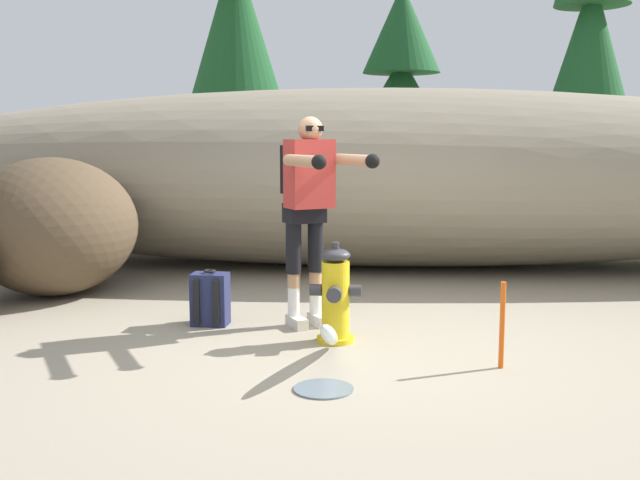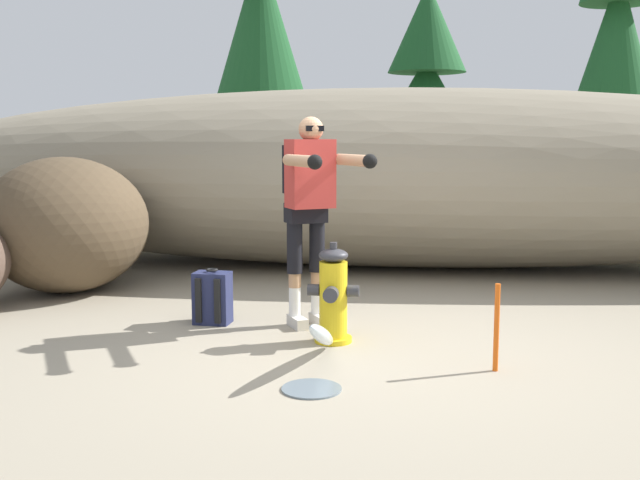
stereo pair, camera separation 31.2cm
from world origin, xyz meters
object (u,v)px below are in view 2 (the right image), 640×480
Objects in this scene: utility_worker at (310,194)px; survey_stake at (497,328)px; fire_hydrant at (333,296)px; spare_backpack at (213,298)px; boulder_large at (65,225)px.

utility_worker is 2.89× the size of survey_stake.
fire_hydrant is at bearing 154.53° from survey_stake.
utility_worker reaches higher than spare_backpack.
fire_hydrant is 1.65× the size of spare_backpack.
spare_backpack is 0.27× the size of boulder_large.
utility_worker is 1.22m from spare_backpack.
fire_hydrant is at bearing -27.28° from boulder_large.
utility_worker reaches higher than survey_stake.
utility_worker is 2.92m from boulder_large.
fire_hydrant is 1.30m from survey_stake.
fire_hydrant reaches higher than survey_stake.
boulder_large is at bearing 153.23° from survey_stake.
boulder_large is at bearing -142.68° from utility_worker.
utility_worker is 3.68× the size of spare_backpack.
fire_hydrant is 0.45× the size of boulder_large.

